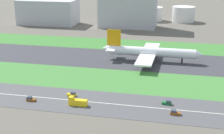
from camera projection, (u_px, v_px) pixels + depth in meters
name	position (u px, v px, depth m)	size (l,w,h in m)	color
ground_plane	(107.00, 58.00, 225.86)	(800.00, 800.00, 0.00)	#5B564C
runway	(107.00, 58.00, 225.85)	(280.00, 46.00, 0.10)	#38383D
grass_median_north	(119.00, 44.00, 263.98)	(280.00, 36.00, 0.10)	#3D7A33
grass_median_south	(89.00, 78.00, 187.71)	(280.00, 36.00, 0.10)	#427F38
highway	(70.00, 100.00, 157.95)	(280.00, 28.00, 0.10)	#4C4C4F
highway_centerline	(70.00, 100.00, 157.93)	(266.00, 0.50, 0.01)	silver
airliner	(149.00, 52.00, 218.00)	(65.00, 56.00, 19.70)	white
car_0	(167.00, 103.00, 152.83)	(4.40, 1.80, 2.00)	#19662D
car_1	(175.00, 113.00, 142.69)	(4.40, 1.80, 2.00)	brown
car_2	(31.00, 99.00, 156.74)	(4.40, 1.80, 2.00)	brown
truck_0	(77.00, 102.00, 151.66)	(8.40, 2.50, 4.00)	yellow
car_4	(72.00, 94.00, 162.49)	(4.40, 1.80, 2.00)	yellow
terminal_building	(48.00, 12.00, 347.25)	(59.01, 29.65, 24.80)	#B2B2B7
hangar_building	(128.00, 2.00, 325.88)	(54.74, 26.12, 49.10)	#B2B2B7
fuel_tank_west	(125.00, 14.00, 375.63)	(21.06, 21.06, 12.46)	silver
fuel_tank_centre	(152.00, 14.00, 368.83)	(22.63, 22.63, 14.74)	silver
fuel_tank_east	(183.00, 14.00, 361.52)	(24.09, 24.09, 16.17)	silver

